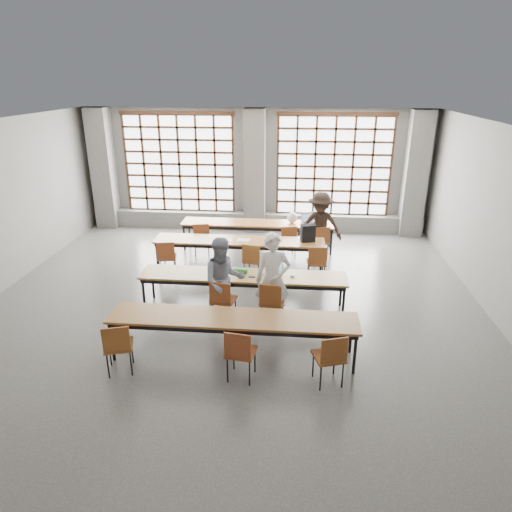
# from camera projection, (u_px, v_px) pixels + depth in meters

# --- Properties ---
(floor) EXTENTS (11.00, 11.00, 0.00)m
(floor) POSITION_uv_depth(u_px,v_px,m) (229.00, 313.00, 8.89)
(floor) COLOR #4B4B49
(floor) RESTS_ON ground
(ceiling) EXTENTS (11.00, 11.00, 0.00)m
(ceiling) POSITION_uv_depth(u_px,v_px,m) (225.00, 128.00, 7.61)
(ceiling) COLOR silver
(ceiling) RESTS_ON floor
(wall_back) EXTENTS (10.00, 0.00, 10.00)m
(wall_back) POSITION_uv_depth(u_px,v_px,m) (256.00, 170.00, 13.34)
(wall_back) COLOR slate
(wall_back) RESTS_ON floor
(wall_front) EXTENTS (10.00, 0.00, 10.00)m
(wall_front) POSITION_uv_depth(u_px,v_px,m) (108.00, 473.00, 3.16)
(wall_front) COLOR slate
(wall_front) RESTS_ON floor
(column_left) EXTENTS (0.60, 0.55, 3.50)m
(column_left) POSITION_uv_depth(u_px,v_px,m) (103.00, 169.00, 13.47)
(column_left) COLOR #5B5B58
(column_left) RESTS_ON floor
(column_mid) EXTENTS (0.60, 0.55, 3.50)m
(column_mid) POSITION_uv_depth(u_px,v_px,m) (255.00, 172.00, 13.09)
(column_mid) COLOR #5B5B58
(column_mid) RESTS_ON floor
(column_right) EXTENTS (0.60, 0.55, 3.50)m
(column_right) POSITION_uv_depth(u_px,v_px,m) (415.00, 175.00, 12.70)
(column_right) COLOR #5B5B58
(column_right) RESTS_ON floor
(window_left) EXTENTS (3.32, 0.12, 3.00)m
(window_left) POSITION_uv_depth(u_px,v_px,m) (179.00, 164.00, 13.41)
(window_left) COLOR white
(window_left) RESTS_ON wall_back
(window_right) EXTENTS (3.32, 0.12, 3.00)m
(window_right) POSITION_uv_depth(u_px,v_px,m) (334.00, 167.00, 13.02)
(window_right) COLOR white
(window_right) RESTS_ON wall_back
(sill_ledge) EXTENTS (9.80, 0.35, 0.50)m
(sill_ledge) POSITION_uv_depth(u_px,v_px,m) (255.00, 221.00, 13.71)
(sill_ledge) COLOR #5B5B58
(sill_ledge) RESTS_ON floor
(desk_row_a) EXTENTS (4.00, 0.70, 0.73)m
(desk_row_a) POSITION_uv_depth(u_px,v_px,m) (258.00, 225.00, 11.99)
(desk_row_a) COLOR brown
(desk_row_a) RESTS_ON floor
(desk_row_b) EXTENTS (4.00, 0.70, 0.73)m
(desk_row_b) POSITION_uv_depth(u_px,v_px,m) (239.00, 242.00, 10.73)
(desk_row_b) COLOR brown
(desk_row_b) RESTS_ON floor
(desk_row_c) EXTENTS (4.00, 0.70, 0.73)m
(desk_row_c) POSITION_uv_depth(u_px,v_px,m) (243.00, 278.00, 8.85)
(desk_row_c) COLOR brown
(desk_row_c) RESTS_ON floor
(desk_row_d) EXTENTS (4.00, 0.70, 0.73)m
(desk_row_d) POSITION_uv_depth(u_px,v_px,m) (233.00, 321.00, 7.29)
(desk_row_d) COLOR brown
(desk_row_d) RESTS_ON floor
(chair_back_left) EXTENTS (0.50, 0.50, 0.88)m
(chair_back_left) POSITION_uv_depth(u_px,v_px,m) (201.00, 236.00, 11.58)
(chair_back_left) COLOR brown
(chair_back_left) RESTS_ON floor
(chair_back_mid) EXTENTS (0.50, 0.50, 0.88)m
(chair_back_mid) POSITION_uv_depth(u_px,v_px,m) (288.00, 238.00, 11.39)
(chair_back_mid) COLOR maroon
(chair_back_mid) RESTS_ON floor
(chair_back_right) EXTENTS (0.51, 0.51, 0.88)m
(chair_back_right) POSITION_uv_depth(u_px,v_px,m) (320.00, 239.00, 11.32)
(chair_back_right) COLOR brown
(chair_back_right) RESTS_ON floor
(chair_mid_left) EXTENTS (0.50, 0.50, 0.88)m
(chair_mid_left) POSITION_uv_depth(u_px,v_px,m) (166.00, 255.00, 10.33)
(chair_mid_left) COLOR brown
(chair_mid_left) RESTS_ON floor
(chair_mid_centre) EXTENTS (0.51, 0.51, 0.88)m
(chair_mid_centre) POSITION_uv_depth(u_px,v_px,m) (253.00, 258.00, 10.16)
(chair_mid_centre) COLOR brown
(chair_mid_centre) RESTS_ON floor
(chair_mid_right) EXTENTS (0.44, 0.44, 0.88)m
(chair_mid_right) POSITION_uv_depth(u_px,v_px,m) (317.00, 260.00, 10.04)
(chair_mid_right) COLOR brown
(chair_mid_right) RESTS_ON floor
(chair_front_left) EXTENTS (0.49, 0.49, 0.88)m
(chair_front_left) POSITION_uv_depth(u_px,v_px,m) (222.00, 297.00, 8.34)
(chair_front_left) COLOR brown
(chair_front_left) RESTS_ON floor
(chair_front_right) EXTENTS (0.47, 0.47, 0.88)m
(chair_front_right) POSITION_uv_depth(u_px,v_px,m) (272.00, 300.00, 8.26)
(chair_front_right) COLOR brown
(chair_front_right) RESTS_ON floor
(chair_near_left) EXTENTS (0.52, 0.53, 0.88)m
(chair_near_left) POSITION_uv_depth(u_px,v_px,m) (118.00, 344.00, 6.90)
(chair_near_left) COLOR brown
(chair_near_left) RESTS_ON floor
(chair_near_mid) EXTENTS (0.47, 0.48, 0.88)m
(chair_near_mid) POSITION_uv_depth(u_px,v_px,m) (240.00, 350.00, 6.74)
(chair_near_mid) COLOR maroon
(chair_near_mid) RESTS_ON floor
(chair_near_right) EXTENTS (0.53, 0.53, 0.88)m
(chair_near_right) POSITION_uv_depth(u_px,v_px,m) (331.00, 355.00, 6.63)
(chair_near_right) COLOR brown
(chair_near_right) RESTS_ON floor
(student_male) EXTENTS (0.68, 0.48, 1.75)m
(student_male) POSITION_uv_depth(u_px,v_px,m) (273.00, 280.00, 8.26)
(student_male) COLOR silver
(student_male) RESTS_ON floor
(student_female) EXTENTS (0.94, 0.83, 1.64)m
(student_female) POSITION_uv_depth(u_px,v_px,m) (224.00, 280.00, 8.35)
(student_female) COLOR #182648
(student_female) RESTS_ON floor
(student_back) EXTENTS (1.20, 0.85, 1.69)m
(student_back) POSITION_uv_depth(u_px,v_px,m) (320.00, 226.00, 11.33)
(student_back) COLOR black
(student_back) RESTS_ON floor
(laptop_front) EXTENTS (0.44, 0.40, 0.26)m
(laptop_front) POSITION_uv_depth(u_px,v_px,m) (273.00, 271.00, 8.85)
(laptop_front) COLOR #B9B9BE
(laptop_front) RESTS_ON desk_row_c
(laptop_back) EXTENTS (0.46, 0.43, 0.26)m
(laptop_back) POSITION_uv_depth(u_px,v_px,m) (308.00, 220.00, 11.93)
(laptop_back) COLOR #ACACB0
(laptop_back) RESTS_ON desk_row_a
(mouse) EXTENTS (0.11, 0.08, 0.04)m
(mouse) POSITION_uv_depth(u_px,v_px,m) (292.00, 276.00, 8.72)
(mouse) COLOR silver
(mouse) RESTS_ON desk_row_c
(green_box) EXTENTS (0.26, 0.12, 0.09)m
(green_box) POSITION_uv_depth(u_px,v_px,m) (241.00, 271.00, 8.89)
(green_box) COLOR #33882C
(green_box) RESTS_ON desk_row_c
(phone) EXTENTS (0.13, 0.07, 0.01)m
(phone) POSITION_uv_depth(u_px,v_px,m) (252.00, 277.00, 8.71)
(phone) COLOR black
(phone) RESTS_ON desk_row_c
(paper_sheet_b) EXTENTS (0.33, 0.26, 0.00)m
(paper_sheet_b) POSITION_uv_depth(u_px,v_px,m) (226.00, 240.00, 10.68)
(paper_sheet_b) COLOR white
(paper_sheet_b) RESTS_ON desk_row_b
(paper_sheet_c) EXTENTS (0.32, 0.25, 0.00)m
(paper_sheet_c) POSITION_uv_depth(u_px,v_px,m) (243.00, 240.00, 10.69)
(paper_sheet_c) COLOR silver
(paper_sheet_c) RESTS_ON desk_row_b
(backpack) EXTENTS (0.36, 0.27, 0.40)m
(backpack) POSITION_uv_depth(u_px,v_px,m) (308.00, 233.00, 10.54)
(backpack) COLOR black
(backpack) RESTS_ON desk_row_b
(plastic_bag) EXTENTS (0.29, 0.25, 0.29)m
(plastic_bag) POSITION_uv_depth(u_px,v_px,m) (292.00, 218.00, 11.89)
(plastic_bag) COLOR white
(plastic_bag) RESTS_ON desk_row_a
(red_pouch) EXTENTS (0.22, 0.14, 0.06)m
(red_pouch) POSITION_uv_depth(u_px,v_px,m) (118.00, 343.00, 6.99)
(red_pouch) COLOR #A8142A
(red_pouch) RESTS_ON chair_near_left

